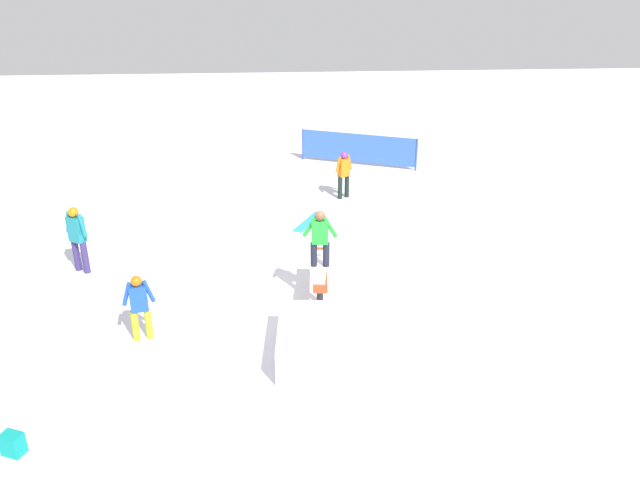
{
  "coord_description": "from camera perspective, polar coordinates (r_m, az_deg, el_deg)",
  "views": [
    {
      "loc": [
        -11.26,
        0.84,
        6.47
      ],
      "look_at": [
        0.0,
        0.0,
        1.44
      ],
      "focal_mm": 35.0,
      "sensor_mm": 36.0,
      "label": 1
    }
  ],
  "objects": [
    {
      "name": "backpack_on_snow",
      "position": [
        10.37,
        -26.28,
        -16.38
      ],
      "size": [
        0.32,
        0.36,
        0.34
      ],
      "primitive_type": "cube",
      "rotation": [
        0.0,
        0.0,
        1.17
      ],
      "color": "#119E95",
      "rests_on": "ground"
    },
    {
      "name": "bystander_teal",
      "position": [
        14.97,
        -21.31,
        0.35
      ],
      "size": [
        0.42,
        0.58,
        1.56
      ],
      "rotation": [
        0.0,
        0.0,
        4.14
      ],
      "color": "navy",
      "rests_on": "ground"
    },
    {
      "name": "bystander_orange",
      "position": [
        18.57,
        2.18,
        6.22
      ],
      "size": [
        0.38,
        0.56,
        1.43
      ],
      "rotation": [
        0.0,
        0.0,
        2.11
      ],
      "color": "black",
      "rests_on": "ground"
    },
    {
      "name": "rail_feature",
      "position": [
        12.69,
        -0.0,
        -3.09
      ],
      "size": [
        1.93,
        0.41,
        0.84
      ],
      "rotation": [
        0.0,
        0.0,
        -0.07
      ],
      "color": "black",
      "rests_on": "ground"
    },
    {
      "name": "snow_kicker_ramp",
      "position": [
        11.24,
        0.04,
        -9.19
      ],
      "size": [
        1.9,
        1.62,
        0.63
      ],
      "primitive_type": "cube",
      "rotation": [
        0.0,
        0.0,
        -0.07
      ],
      "color": "white",
      "rests_on": "ground"
    },
    {
      "name": "safety_fence",
      "position": [
        21.86,
        3.5,
        8.38
      ],
      "size": [
        1.68,
        3.82,
        1.1
      ],
      "rotation": [
        0.0,
        0.0,
        7.45
      ],
      "color": "blue",
      "rests_on": "ground"
    },
    {
      "name": "ground_plane",
      "position": [
        13.02,
        -0.0,
        -5.79
      ],
      "size": [
        60.0,
        60.0,
        0.0
      ],
      "primitive_type": "plane",
      "color": "white"
    },
    {
      "name": "bystander_blue",
      "position": [
        11.95,
        -16.19,
        -5.67
      ],
      "size": [
        0.25,
        0.6,
        1.32
      ],
      "rotation": [
        0.0,
        0.0,
        4.92
      ],
      "color": "yellow",
      "rests_on": "ground"
    },
    {
      "name": "main_rider_on_rail",
      "position": [
        12.37,
        -0.0,
        -0.09
      ],
      "size": [
        1.53,
        0.71,
        1.22
      ],
      "rotation": [
        0.0,
        0.0,
        -0.13
      ],
      "color": "white",
      "rests_on": "rail_feature"
    },
    {
      "name": "loose_snowboard_cyan",
      "position": [
        17.0,
        -1.04,
        1.68
      ],
      "size": [
        1.47,
        0.94,
        0.02
      ],
      "primitive_type": "cube",
      "rotation": [
        0.0,
        0.0,
        2.66
      ],
      "color": "#30B3D3",
      "rests_on": "ground"
    }
  ]
}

